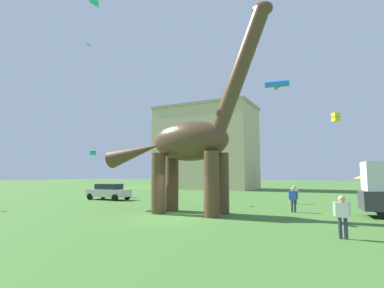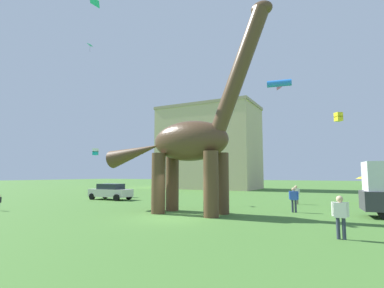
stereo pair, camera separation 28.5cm
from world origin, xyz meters
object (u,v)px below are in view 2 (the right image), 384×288
object	(u,v)px
kite_mid_right	(95,152)
kite_mid_center	(279,84)
kite_high_left	(90,45)
kite_high_right	(95,2)
person_near_flyer	(340,213)
dinosaur_sculpture	(189,141)
parked_sedan_left	(111,191)
person_far_spectator	(296,193)
kite_trailing	(237,68)
person_vendor_side	(294,197)
kite_near_low	(338,117)

from	to	relation	value
kite_mid_right	kite_mid_center	bearing A→B (deg)	30.90
kite_high_left	kite_high_right	distance (m)	9.24
person_near_flyer	kite_high_right	xyz separation A→B (m)	(-16.38, 2.80, 14.69)
dinosaur_sculpture	parked_sedan_left	distance (m)	13.63
person_far_spectator	kite_trailing	distance (m)	19.12
dinosaur_sculpture	person_vendor_side	size ratio (longest dim) A/B	7.89
kite_mid_right	kite_high_right	xyz separation A→B (m)	(9.22, -9.56, 10.60)
kite_near_low	kite_mid_right	xyz separation A→B (m)	(-25.21, -10.08, -3.56)
parked_sedan_left	kite_mid_right	xyz separation A→B (m)	(-5.13, 2.83, 4.28)
kite_near_low	kite_high_left	distance (m)	27.66
person_far_spectator	kite_mid_right	world-z (taller)	kite_mid_right
kite_high_right	person_far_spectator	bearing A→B (deg)	39.43
person_vendor_side	kite_near_low	bearing A→B (deg)	-17.64
person_far_spectator	kite_near_low	bearing A→B (deg)	-22.11
kite_trailing	kite_mid_center	size ratio (longest dim) A/B	0.36
kite_mid_center	kite_high_right	xyz separation A→B (m)	(-9.65, -20.85, 2.17)
parked_sedan_left	kite_near_low	world-z (taller)	kite_near_low
person_vendor_side	person_far_spectator	bearing A→B (deg)	-0.84
kite_near_low	kite_mid_right	world-z (taller)	kite_near_low
kite_trailing	kite_mid_right	bearing A→B (deg)	-145.23
person_vendor_side	kite_mid_right	distance (m)	23.55
parked_sedan_left	kite_near_low	bearing A→B (deg)	30.09
kite_trailing	kite_high_left	xyz separation A→B (m)	(-11.77, -13.23, 0.18)
dinosaur_sculpture	kite_high_right	size ratio (longest dim) A/B	10.12
dinosaur_sculpture	parked_sedan_left	world-z (taller)	dinosaur_sculpture
person_vendor_side	kite_trailing	bearing A→B (deg)	22.73
person_vendor_side	kite_trailing	distance (m)	22.56
kite_mid_right	person_near_flyer	bearing A→B (deg)	-25.78
person_near_flyer	person_far_spectator	size ratio (longest dim) A/B	1.06
person_vendor_side	kite_mid_center	distance (m)	20.73
kite_trailing	kite_high_right	distance (m)	19.92
parked_sedan_left	kite_mid_center	size ratio (longest dim) A/B	1.44
kite_mid_center	dinosaur_sculpture	bearing A→B (deg)	-95.59
dinosaur_sculpture	parked_sedan_left	bearing A→B (deg)	-178.30
person_vendor_side	kite_mid_center	xyz separation A→B (m)	(-3.83, 16.06, 12.54)
person_near_flyer	kite_high_left	size ratio (longest dim) A/B	1.91
person_near_flyer	kite_trailing	distance (m)	29.09
kite_high_left	kite_mid_center	xyz separation A→B (m)	(16.58, 14.77, -2.59)
person_vendor_side	kite_high_left	distance (m)	25.44
dinosaur_sculpture	kite_trailing	distance (m)	21.66
person_near_flyer	kite_high_right	world-z (taller)	kite_high_right
parked_sedan_left	kite_high_left	xyz separation A→B (m)	(-2.84, -0.65, 15.30)
kite_mid_center	person_near_flyer	bearing A→B (deg)	-74.10
parked_sedan_left	kite_high_right	world-z (taller)	kite_high_right
person_near_flyer	kite_mid_right	size ratio (longest dim) A/B	2.09
person_far_spectator	kite_high_right	world-z (taller)	kite_high_right
dinosaur_sculpture	kite_trailing	world-z (taller)	kite_trailing
kite_near_low	dinosaur_sculpture	bearing A→B (deg)	-114.04
kite_high_left	parked_sedan_left	bearing A→B (deg)	12.86
person_far_spectator	kite_high_right	xyz separation A→B (m)	(-12.76, -10.49, 14.75)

